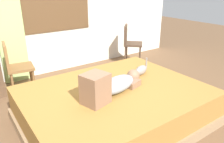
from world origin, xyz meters
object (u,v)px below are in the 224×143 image
Objects in this scene: person_lying at (112,85)px; chair_by_desk at (15,65)px; bed at (115,106)px; chair_spare at (130,42)px; cat at (140,70)px.

chair_by_desk is at bearing 115.53° from person_lying.
chair_spare is at bearing 45.65° from bed.
bed is 0.36m from person_lying.
bed is 2.58× the size of chair_by_desk.
person_lying is 2.70× the size of cat.
bed is 2.24m from chair_spare.
cat is 0.40× the size of chair_by_desk.
chair_by_desk reaches higher than bed.
bed is at bearing 38.47° from person_lying.
person_lying is 1.70m from chair_by_desk.
person_lying is at bearing -134.70° from chair_spare.
person_lying reaches higher than bed.
cat is at bearing -42.93° from chair_by_desk.
bed is at bearing -163.33° from cat.
cat is at bearing 16.67° from bed.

